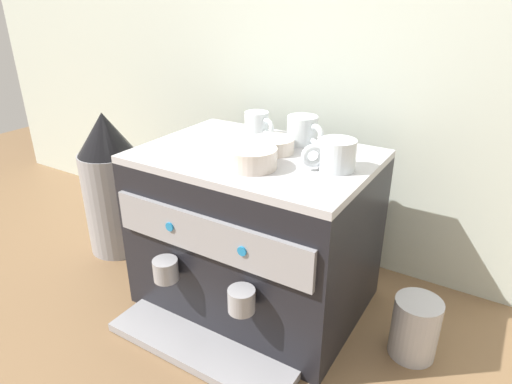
% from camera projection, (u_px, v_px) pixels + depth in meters
% --- Properties ---
extents(ground_plane, '(4.00, 4.00, 0.00)m').
position_uv_depth(ground_plane, '(256.00, 296.00, 1.18)').
color(ground_plane, brown).
extents(tiled_backsplash_wall, '(2.80, 0.03, 1.14)m').
position_uv_depth(tiled_backsplash_wall, '(319.00, 59.00, 1.19)').
color(tiled_backsplash_wall, silver).
rests_on(tiled_backsplash_wall, ground_plane).
extents(espresso_machine, '(0.53, 0.49, 0.40)m').
position_uv_depth(espresso_machine, '(255.00, 231.00, 1.09)').
color(espresso_machine, black).
rests_on(espresso_machine, ground_plane).
extents(ceramic_cup_0, '(0.11, 0.07, 0.07)m').
position_uv_depth(ceramic_cup_0, '(303.00, 130.00, 1.06)').
color(ceramic_cup_0, silver).
rests_on(ceramic_cup_0, espresso_machine).
extents(ceramic_cup_1, '(0.10, 0.09, 0.06)m').
position_uv_depth(ceramic_cup_1, '(335.00, 155.00, 0.90)').
color(ceramic_cup_1, silver).
rests_on(ceramic_cup_1, espresso_machine).
extents(ceramic_cup_2, '(0.09, 0.06, 0.06)m').
position_uv_depth(ceramic_cup_2, '(258.00, 124.00, 1.12)').
color(ceramic_cup_2, silver).
rests_on(ceramic_cup_2, espresso_machine).
extents(ceramic_bowl_0, '(0.11, 0.11, 0.04)m').
position_uv_depth(ceramic_bowl_0, '(252.00, 158.00, 0.92)').
color(ceramic_bowl_0, beige).
rests_on(ceramic_bowl_0, espresso_machine).
extents(ceramic_bowl_1, '(0.10, 0.10, 0.03)m').
position_uv_depth(ceramic_bowl_1, '(273.00, 145.00, 1.01)').
color(ceramic_bowl_1, beige).
rests_on(ceramic_bowl_1, espresso_machine).
extents(coffee_grinder, '(0.17, 0.17, 0.43)m').
position_uv_depth(coffee_grinder, '(112.00, 185.00, 1.32)').
color(coffee_grinder, '#939399').
rests_on(coffee_grinder, ground_plane).
extents(milk_pitcher, '(0.10, 0.10, 0.14)m').
position_uv_depth(milk_pitcher, '(415.00, 328.00, 0.96)').
color(milk_pitcher, '#B7B7BC').
rests_on(milk_pitcher, ground_plane).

